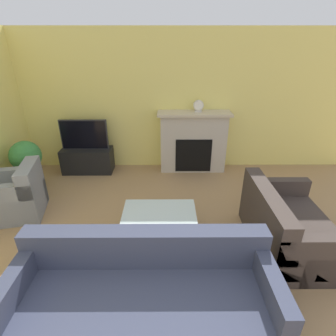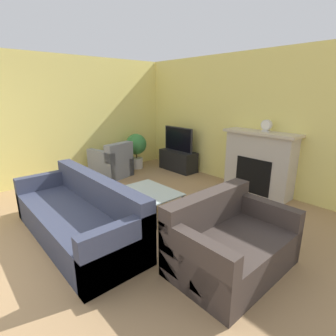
{
  "view_description": "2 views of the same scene",
  "coord_description": "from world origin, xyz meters",
  "px_view_note": "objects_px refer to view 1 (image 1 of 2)",
  "views": [
    {
      "loc": [
        0.27,
        -0.35,
        2.44
      ],
      "look_at": [
        0.28,
        2.95,
        0.84
      ],
      "focal_mm": 28.0,
      "sensor_mm": 36.0,
      "label": 1
    },
    {
      "loc": [
        3.28,
        0.09,
        1.94
      ],
      "look_at": [
        0.24,
        2.8,
        0.75
      ],
      "focal_mm": 28.0,
      "sensor_mm": 36.0,
      "label": 2
    }
  ],
  "objects_px": {
    "couch_sectional": "(145,296)",
    "potted_plant": "(27,160)",
    "tv": "(84,135)",
    "mantel_clock": "(198,106)",
    "armchair_by_window": "(16,197)",
    "couch_loveseat": "(287,228)",
    "coffee_table": "(159,215)"
  },
  "relations": [
    {
      "from": "tv",
      "to": "couch_loveseat",
      "type": "relative_size",
      "value": 0.67
    },
    {
      "from": "couch_sectional",
      "to": "coffee_table",
      "type": "bearing_deg",
      "value": 84.55
    },
    {
      "from": "tv",
      "to": "couch_sectional",
      "type": "relative_size",
      "value": 0.39
    },
    {
      "from": "couch_sectional",
      "to": "potted_plant",
      "type": "xyz_separation_m",
      "value": [
        -2.27,
        2.55,
        0.27
      ]
    },
    {
      "from": "couch_sectional",
      "to": "mantel_clock",
      "type": "xyz_separation_m",
      "value": [
        0.82,
        3.33,
        1.05
      ]
    },
    {
      "from": "couch_loveseat",
      "to": "potted_plant",
      "type": "relative_size",
      "value": 1.53
    },
    {
      "from": "coffee_table",
      "to": "potted_plant",
      "type": "distance_m",
      "value": 2.76
    },
    {
      "from": "tv",
      "to": "coffee_table",
      "type": "xyz_separation_m",
      "value": [
        1.52,
        -2.06,
        -0.43
      ]
    },
    {
      "from": "couch_loveseat",
      "to": "armchair_by_window",
      "type": "relative_size",
      "value": 1.47
    },
    {
      "from": "couch_loveseat",
      "to": "coffee_table",
      "type": "height_order",
      "value": "couch_loveseat"
    },
    {
      "from": "mantel_clock",
      "to": "couch_loveseat",
      "type": "bearing_deg",
      "value": -68.26
    },
    {
      "from": "armchair_by_window",
      "to": "couch_loveseat",
      "type": "bearing_deg",
      "value": 67.37
    },
    {
      "from": "tv",
      "to": "mantel_clock",
      "type": "distance_m",
      "value": 2.29
    },
    {
      "from": "couch_sectional",
      "to": "mantel_clock",
      "type": "bearing_deg",
      "value": 76.16
    },
    {
      "from": "couch_loveseat",
      "to": "armchair_by_window",
      "type": "bearing_deg",
      "value": 79.24
    },
    {
      "from": "tv",
      "to": "potted_plant",
      "type": "bearing_deg",
      "value": -141.87
    },
    {
      "from": "tv",
      "to": "couch_sectional",
      "type": "distance_m",
      "value": 3.56
    },
    {
      "from": "couch_sectional",
      "to": "potted_plant",
      "type": "bearing_deg",
      "value": 131.66
    },
    {
      "from": "armchair_by_window",
      "to": "potted_plant",
      "type": "xyz_separation_m",
      "value": [
        -0.17,
        0.83,
        0.26
      ]
    },
    {
      "from": "couch_sectional",
      "to": "armchair_by_window",
      "type": "distance_m",
      "value": 2.71
    },
    {
      "from": "couch_loveseat",
      "to": "armchair_by_window",
      "type": "height_order",
      "value": "same"
    },
    {
      "from": "armchair_by_window",
      "to": "potted_plant",
      "type": "distance_m",
      "value": 0.88
    },
    {
      "from": "tv",
      "to": "couch_loveseat",
      "type": "height_order",
      "value": "tv"
    },
    {
      "from": "armchair_by_window",
      "to": "coffee_table",
      "type": "xyz_separation_m",
      "value": [
        2.21,
        -0.56,
        0.07
      ]
    },
    {
      "from": "potted_plant",
      "to": "mantel_clock",
      "type": "height_order",
      "value": "mantel_clock"
    },
    {
      "from": "coffee_table",
      "to": "potted_plant",
      "type": "relative_size",
      "value": 1.07
    },
    {
      "from": "armchair_by_window",
      "to": "potted_plant",
      "type": "height_order",
      "value": "potted_plant"
    },
    {
      "from": "potted_plant",
      "to": "mantel_clock",
      "type": "relative_size",
      "value": 4.02
    },
    {
      "from": "couch_loveseat",
      "to": "mantel_clock",
      "type": "height_order",
      "value": "mantel_clock"
    },
    {
      "from": "couch_loveseat",
      "to": "potted_plant",
      "type": "distance_m",
      "value": 4.32
    },
    {
      "from": "armchair_by_window",
      "to": "tv",
      "type": "bearing_deg",
      "value": 143.51
    },
    {
      "from": "armchair_by_window",
      "to": "mantel_clock",
      "type": "xyz_separation_m",
      "value": [
        2.92,
        1.61,
        1.04
      ]
    }
  ]
}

